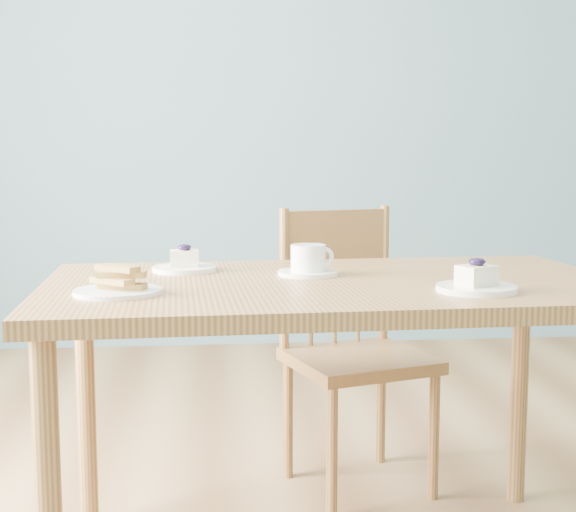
{
  "coord_description": "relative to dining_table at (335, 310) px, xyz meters",
  "views": [
    {
      "loc": [
        -0.58,
        -1.82,
        1.02
      ],
      "look_at": [
        -0.39,
        0.09,
        0.78
      ],
      "focal_mm": 50.0,
      "sensor_mm": 36.0,
      "label": 1
    }
  ],
  "objects": [
    {
      "name": "cheesecake_plate_far",
      "position": [
        -0.36,
        0.19,
        0.09
      ],
      "size": [
        0.16,
        0.16,
        0.07
      ],
      "rotation": [
        0.0,
        0.0,
        0.04
      ],
      "color": "white",
      "rests_on": "dining_table"
    },
    {
      "name": "dining_table",
      "position": [
        0.0,
        0.0,
        0.0
      ],
      "size": [
        1.4,
        0.84,
        0.73
      ],
      "rotation": [
        0.0,
        0.0,
        0.04
      ],
      "color": "#9F6D3C",
      "rests_on": "ground"
    },
    {
      "name": "cheesecake_plate_near",
      "position": [
        0.28,
        -0.19,
        0.09
      ],
      "size": [
        0.18,
        0.18,
        0.07
      ],
      "rotation": [
        0.0,
        0.0,
        0.45
      ],
      "color": "white",
      "rests_on": "dining_table"
    },
    {
      "name": "coffee_cup",
      "position": [
        -0.05,
        0.09,
        0.1
      ],
      "size": [
        0.15,
        0.15,
        0.08
      ],
      "rotation": [
        0.0,
        0.0,
        0.23
      ],
      "color": "white",
      "rests_on": "dining_table"
    },
    {
      "name": "room",
      "position": [
        0.29,
        -0.04,
        0.69
      ],
      "size": [
        5.01,
        5.01,
        2.71
      ],
      "color": "#A2794B",
      "rests_on": "ground"
    },
    {
      "name": "dining_chair",
      "position": [
        0.14,
        0.53,
        -0.22
      ],
      "size": [
        0.49,
        0.48,
        0.86
      ],
      "rotation": [
        0.0,
        0.0,
        0.3
      ],
      "color": "#9F6D3C",
      "rests_on": "ground"
    },
    {
      "name": "biscotti_plate",
      "position": [
        -0.49,
        -0.15,
        0.09
      ],
      "size": [
        0.19,
        0.19,
        0.06
      ],
      "rotation": [
        0.0,
        0.0,
        -0.3
      ],
      "color": "white",
      "rests_on": "dining_table"
    }
  ]
}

